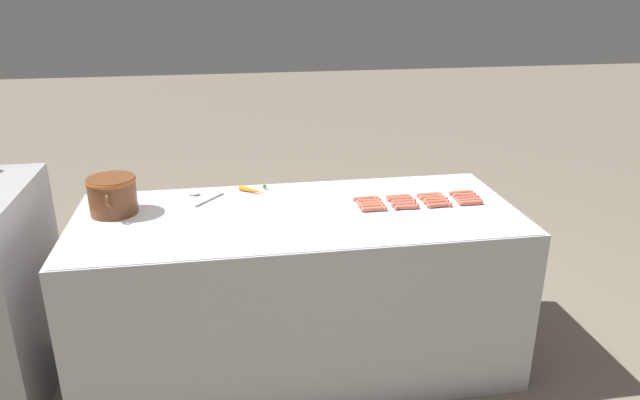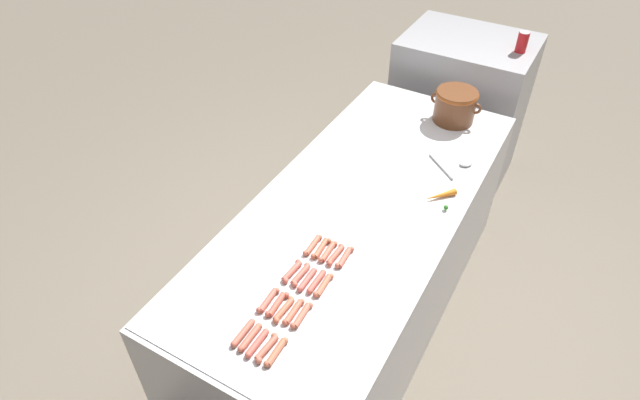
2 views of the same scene
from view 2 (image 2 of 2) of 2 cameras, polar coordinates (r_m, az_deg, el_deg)
The scene contains 27 objects.
ground_plane at distance 3.11m, azimuth 3.63°, elevation -12.08°, with size 20.00×20.00×0.00m, color #756B5B.
griddle_counter at distance 2.78m, azimuth 4.00°, elevation -6.78°, with size 0.90×2.17×0.86m.
back_cabinet at distance 3.89m, azimuth 14.56°, elevation 9.38°, with size 0.83×0.64×1.05m, color #A0A0A4.
hot_dog_0 at distance 1.99m, azimuth -8.30°, elevation -13.98°, with size 0.02×0.13×0.02m.
hot_dog_1 at distance 2.06m, azimuth -5.61°, elevation -10.68°, with size 0.03×0.13×0.02m.
hot_dog_2 at distance 2.15m, azimuth -3.05°, elevation -7.67°, with size 0.03×0.13×0.02m.
hot_dog_3 at distance 2.25m, azimuth -0.80°, elevation -4.89°, with size 0.03×0.13×0.02m.
hot_dog_4 at distance 1.97m, azimuth -7.54°, elevation -14.46°, with size 0.03×0.13×0.02m.
hot_dog_5 at distance 2.05m, azimuth -4.68°, elevation -11.12°, with size 0.03×0.13×0.02m.
hot_dog_6 at distance 2.14m, azimuth -2.11°, elevation -8.03°, with size 0.03×0.13×0.02m.
hot_dog_7 at distance 2.23m, azimuth 0.09°, elevation -5.23°, with size 0.03×0.13×0.02m.
hot_dog_8 at distance 1.96m, azimuth -6.79°, elevation -15.06°, with size 0.03×0.13×0.02m.
hot_dog_9 at distance 2.03m, azimuth -3.93°, elevation -11.71°, with size 0.03×0.13×0.02m.
hot_dog_10 at distance 2.12m, azimuth -1.40°, elevation -8.58°, with size 0.03×0.13×0.02m.
hot_dog_11 at distance 2.22m, azimuth 0.86°, elevation -5.58°, with size 0.03×0.13×0.02m.
hot_dog_12 at distance 1.94m, azimuth -5.77°, elevation -15.58°, with size 0.03×0.13×0.02m.
hot_dog_13 at distance 2.02m, azimuth -2.87°, elevation -11.92°, with size 0.03×0.13×0.02m.
hot_dog_14 at distance 2.11m, azimuth -0.39°, elevation -8.78°, with size 0.02×0.13×0.02m.
hot_dog_15 at distance 2.21m, azimuth 1.68°, elevation -5.93°, with size 0.03×0.13×0.02m.
hot_dog_16 at distance 1.93m, azimuth -4.74°, elevation -16.02°, with size 0.03×0.13×0.02m.
hot_dog_17 at distance 2.01m, azimuth -1.98°, elevation -12.31°, with size 0.03×0.13×0.02m.
hot_dog_18 at distance 2.10m, azimuth 0.39°, elevation -9.17°, with size 0.03×0.13×0.02m.
hot_dog_19 at distance 2.20m, azimuth 2.67°, elevation -6.18°, with size 0.03×0.13×0.02m.
bean_pot at distance 3.07m, azimuth 14.38°, elevation 9.95°, with size 0.29×0.24×0.18m.
serving_spoon at distance 2.77m, azimuth 14.61°, elevation 3.71°, with size 0.23×0.20×0.02m.
carrot at distance 2.54m, azimuth 12.80°, elevation 0.40°, with size 0.13×0.15×0.03m.
soda_can at distance 3.55m, azimuth 20.97°, elevation 15.62°, with size 0.07×0.07×0.12m.
Camera 2 is at (0.76, -1.71, 2.48)m, focal length 29.70 mm.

